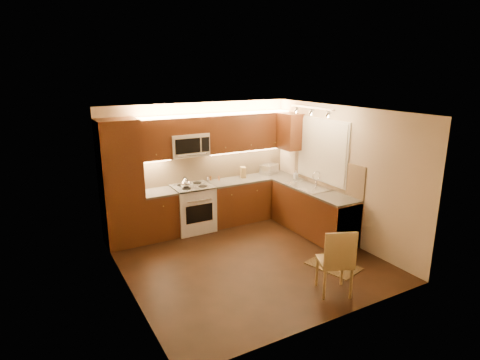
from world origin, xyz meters
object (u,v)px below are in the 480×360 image
stove (193,208)px  soap_bottle (296,175)px  sink (309,183)px  dining_chair (335,260)px  microwave (188,145)px  knife_block (243,172)px  toaster_oven (269,169)px  kettle (185,182)px

stove → soap_bottle: size_ratio=5.34×
sink → dining_chair: 2.38m
microwave → stove: bearing=-90.0°
stove → dining_chair: bearing=-74.9°
stove → dining_chair: (0.86, -3.16, 0.04)m
knife_block → soap_bottle: size_ratio=1.31×
stove → knife_block: bearing=6.4°
toaster_oven → knife_block: size_ratio=1.59×
kettle → soap_bottle: size_ratio=1.27×
kettle → dining_chair: size_ratio=0.22×
stove → microwave: (0.00, 0.14, 1.26)m
sink → kettle: 2.41m
kettle → knife_block: 1.41m
sink → soap_bottle: 0.66m
knife_block → dining_chair: 3.36m
toaster_oven → soap_bottle: 0.67m
toaster_oven → dining_chair: toaster_oven is taller
sink → soap_bottle: size_ratio=4.99×
sink → toaster_oven: (-0.12, 1.25, 0.03)m
knife_block → soap_bottle: bearing=-16.7°
stove → knife_block: size_ratio=4.06×
stove → sink: sink is taller
kettle → knife_block: bearing=-7.4°
kettle → dining_chair: (1.02, -3.09, -0.53)m
stove → toaster_oven: toaster_oven is taller
soap_bottle → stove: bearing=175.3°
kettle → dining_chair: 3.30m
toaster_oven → dining_chair: size_ratio=0.36×
microwave → soap_bottle: 2.36m
toaster_oven → knife_block: knife_block is taller
soap_bottle → dining_chair: soap_bottle is taller
stove → kettle: 0.60m
sink → knife_block: 1.48m
sink → dining_chair: bearing=-119.3°
sink → dining_chair: sink is taller
toaster_oven → kettle: bearing=163.6°
kettle → soap_bottle: (2.32, -0.42, -0.04)m
kettle → dining_chair: kettle is taller
microwave → toaster_oven: microwave is taller
stove → soap_bottle: bearing=-12.7°
knife_block → microwave: bearing=-162.4°
toaster_oven → sink: bearing=-106.3°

